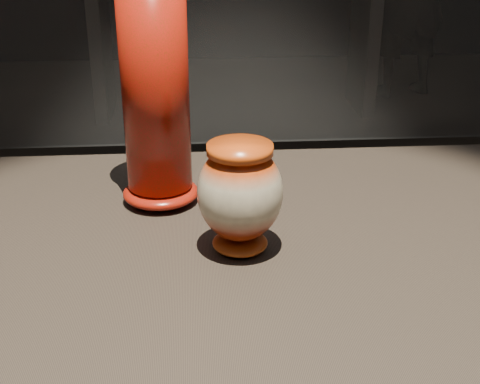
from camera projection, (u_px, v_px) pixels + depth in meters
name	position (u px, v px, depth m)	size (l,w,h in m)	color
main_vase	(240.00, 194.00, 0.90)	(0.12, 0.12, 0.16)	maroon
tall_vase	(155.00, 89.00, 1.00)	(0.14, 0.14, 0.38)	#BA0D0C
back_shelf	(234.00, 13.00, 4.22)	(2.00, 0.60, 0.90)	black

